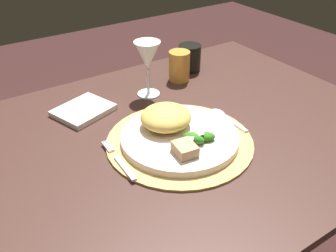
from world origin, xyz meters
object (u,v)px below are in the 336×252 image
napkin (83,110)px  dark_tumbler (190,58)px  spoon (223,116)px  amber_tumbler (179,66)px  fork (120,162)px  dinner_plate (180,137)px  wine_glass (148,57)px  dining_table (164,189)px

napkin → dark_tumbler: dark_tumbler is taller
spoon → amber_tumbler: (0.04, 0.26, 0.04)m
napkin → amber_tumbler: bearing=4.2°
fork → napkin: 0.26m
dinner_plate → wine_glass: wine_glass is taller
dining_table → fork: (-0.14, -0.04, 0.18)m
dining_table → dinner_plate: bearing=-64.1°
fork → napkin: napkin is taller
wine_glass → amber_tumbler: 0.15m
wine_glass → dark_tumbler: 0.23m
napkin → dining_table: bearing=-61.9°
dining_table → wine_glass: bearing=68.0°
dining_table → dark_tumbler: (0.29, 0.29, 0.21)m
fork → dinner_plate: bearing=-1.1°
amber_tumbler → dark_tumbler: amber_tumbler is taller
dining_table → napkin: bearing=118.1°
dinner_plate → amber_tumbler: 0.35m
dinner_plate → napkin: bearing=117.8°
wine_glass → amber_tumbler: (0.13, 0.03, -0.07)m
dark_tumbler → spoon: bearing=-110.2°
dinner_plate → dark_tumbler: bearing=50.5°
fork → napkin: size_ratio=1.14×
dining_table → fork: bearing=-164.8°
dinner_plate → napkin: size_ratio=1.99×
spoon → napkin: napkin is taller
fork → amber_tumbler: bearing=38.3°
dining_table → napkin: 0.30m
wine_glass → spoon: bearing=-67.5°
napkin → wine_glass: wine_glass is taller
fork → amber_tumbler: 0.45m
napkin → dark_tumbler: bearing=9.6°
dining_table → napkin: napkin is taller
dinner_plate → spoon: dinner_plate is taller
fork → dark_tumbler: bearing=37.2°
amber_tumbler → fork: bearing=-141.7°
dining_table → dinner_plate: (0.02, -0.04, 0.19)m
dinner_plate → amber_tumbler: (0.20, 0.28, 0.03)m
napkin → dark_tumbler: 0.41m
dinner_plate → fork: size_ratio=1.74×
spoon → wine_glass: wine_glass is taller
fork → dark_tumbler: 0.54m
napkin → wine_glass: bearing=-2.0°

